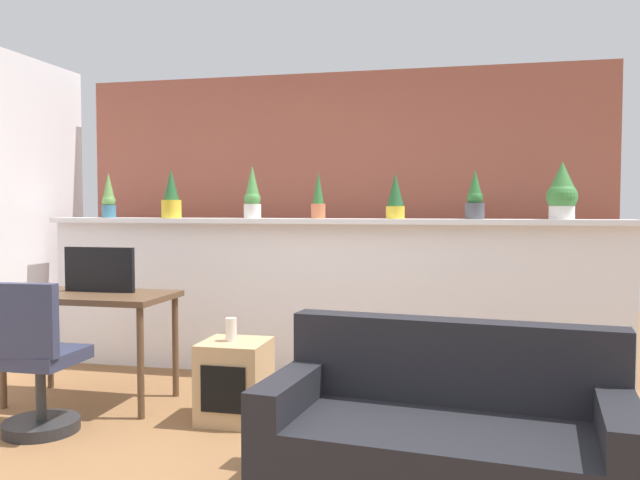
{
  "coord_description": "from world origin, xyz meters",
  "views": [
    {
      "loc": [
        1.09,
        -2.94,
        1.33
      ],
      "look_at": [
        0.12,
        1.38,
        1.11
      ],
      "focal_mm": 36.11,
      "sensor_mm": 36.0,
      "label": 1
    }
  ],
  "objects_px": {
    "potted_plant_4": "(395,197)",
    "couch": "(444,445)",
    "potted_plant_0": "(109,198)",
    "side_cube_shelf": "(234,381)",
    "office_chair": "(35,369)",
    "potted_plant_1": "(171,197)",
    "desk": "(91,306)",
    "potted_plant_3": "(318,198)",
    "potted_plant_5": "(475,198)",
    "potted_plant_6": "(562,192)",
    "tv_monitor": "(99,270)",
    "potted_plant_2": "(252,195)",
    "vase_on_shelf": "(231,329)"
  },
  "relations": [
    {
      "from": "potted_plant_4",
      "to": "potted_plant_6",
      "type": "distance_m",
      "value": 1.21
    },
    {
      "from": "potted_plant_0",
      "to": "potted_plant_2",
      "type": "relative_size",
      "value": 0.91
    },
    {
      "from": "potted_plant_1",
      "to": "tv_monitor",
      "type": "xyz_separation_m",
      "value": [
        -0.11,
        -0.9,
        -0.52
      ]
    },
    {
      "from": "side_cube_shelf",
      "to": "couch",
      "type": "height_order",
      "value": "couch"
    },
    {
      "from": "couch",
      "to": "side_cube_shelf",
      "type": "bearing_deg",
      "value": 145.34
    },
    {
      "from": "tv_monitor",
      "to": "office_chair",
      "type": "distance_m",
      "value": 0.89
    },
    {
      "from": "potted_plant_0",
      "to": "potted_plant_4",
      "type": "height_order",
      "value": "potted_plant_0"
    },
    {
      "from": "office_chair",
      "to": "couch",
      "type": "bearing_deg",
      "value": -9.82
    },
    {
      "from": "couch",
      "to": "potted_plant_3",
      "type": "bearing_deg",
      "value": 116.47
    },
    {
      "from": "vase_on_shelf",
      "to": "couch",
      "type": "xyz_separation_m",
      "value": [
        1.33,
        -0.91,
        -0.29
      ]
    },
    {
      "from": "potted_plant_6",
      "to": "tv_monitor",
      "type": "xyz_separation_m",
      "value": [
        -3.15,
        -0.95,
        -0.54
      ]
    },
    {
      "from": "potted_plant_5",
      "to": "vase_on_shelf",
      "type": "height_order",
      "value": "potted_plant_5"
    },
    {
      "from": "potted_plant_1",
      "to": "potted_plant_4",
      "type": "distance_m",
      "value": 1.83
    },
    {
      "from": "desk",
      "to": "couch",
      "type": "height_order",
      "value": "couch"
    },
    {
      "from": "potted_plant_4",
      "to": "tv_monitor",
      "type": "height_order",
      "value": "potted_plant_4"
    },
    {
      "from": "potted_plant_2",
      "to": "potted_plant_4",
      "type": "distance_m",
      "value": 1.13
    },
    {
      "from": "potted_plant_5",
      "to": "tv_monitor",
      "type": "height_order",
      "value": "potted_plant_5"
    },
    {
      "from": "potted_plant_5",
      "to": "potted_plant_6",
      "type": "xyz_separation_m",
      "value": [
        0.61,
        0.02,
        0.04
      ]
    },
    {
      "from": "couch",
      "to": "potted_plant_6",
      "type": "bearing_deg",
      "value": 69.83
    },
    {
      "from": "potted_plant_3",
      "to": "side_cube_shelf",
      "type": "height_order",
      "value": "potted_plant_3"
    },
    {
      "from": "potted_plant_1",
      "to": "couch",
      "type": "distance_m",
      "value": 3.25
    },
    {
      "from": "potted_plant_0",
      "to": "side_cube_shelf",
      "type": "distance_m",
      "value": 2.27
    },
    {
      "from": "potted_plant_2",
      "to": "potted_plant_4",
      "type": "relative_size",
      "value": 1.21
    },
    {
      "from": "potted_plant_0",
      "to": "potted_plant_1",
      "type": "xyz_separation_m",
      "value": [
        0.6,
        -0.05,
        0.01
      ]
    },
    {
      "from": "potted_plant_1",
      "to": "side_cube_shelf",
      "type": "relative_size",
      "value": 0.8
    },
    {
      "from": "tv_monitor",
      "to": "side_cube_shelf",
      "type": "bearing_deg",
      "value": -12.25
    },
    {
      "from": "potted_plant_1",
      "to": "vase_on_shelf",
      "type": "relative_size",
      "value": 2.75
    },
    {
      "from": "couch",
      "to": "potted_plant_0",
      "type": "bearing_deg",
      "value": 143.91
    },
    {
      "from": "tv_monitor",
      "to": "potted_plant_3",
      "type": "bearing_deg",
      "value": 35.84
    },
    {
      "from": "potted_plant_2",
      "to": "desk",
      "type": "bearing_deg",
      "value": -130.1
    },
    {
      "from": "potted_plant_3",
      "to": "potted_plant_6",
      "type": "height_order",
      "value": "potted_plant_6"
    },
    {
      "from": "potted_plant_6",
      "to": "desk",
      "type": "bearing_deg",
      "value": -161.99
    },
    {
      "from": "potted_plant_3",
      "to": "potted_plant_5",
      "type": "distance_m",
      "value": 1.2
    },
    {
      "from": "couch",
      "to": "potted_plant_2",
      "type": "bearing_deg",
      "value": 127.57
    },
    {
      "from": "potted_plant_0",
      "to": "potted_plant_1",
      "type": "bearing_deg",
      "value": -4.92
    },
    {
      "from": "potted_plant_4",
      "to": "potted_plant_5",
      "type": "xyz_separation_m",
      "value": [
        0.59,
        -0.02,
        -0.01
      ]
    },
    {
      "from": "potted_plant_0",
      "to": "potted_plant_3",
      "type": "height_order",
      "value": "potted_plant_0"
    },
    {
      "from": "potted_plant_2",
      "to": "potted_plant_5",
      "type": "height_order",
      "value": "potted_plant_2"
    },
    {
      "from": "potted_plant_0",
      "to": "potted_plant_5",
      "type": "height_order",
      "value": "potted_plant_0"
    },
    {
      "from": "potted_plant_5",
      "to": "vase_on_shelf",
      "type": "relative_size",
      "value": 2.52
    },
    {
      "from": "potted_plant_6",
      "to": "tv_monitor",
      "type": "bearing_deg",
      "value": -163.2
    },
    {
      "from": "potted_plant_0",
      "to": "vase_on_shelf",
      "type": "distance_m",
      "value": 2.11
    },
    {
      "from": "potted_plant_4",
      "to": "vase_on_shelf",
      "type": "height_order",
      "value": "potted_plant_4"
    },
    {
      "from": "potted_plant_3",
      "to": "office_chair",
      "type": "bearing_deg",
      "value": -127.82
    },
    {
      "from": "potted_plant_1",
      "to": "potted_plant_4",
      "type": "bearing_deg",
      "value": 1.53
    },
    {
      "from": "potted_plant_1",
      "to": "potted_plant_3",
      "type": "relative_size",
      "value": 1.09
    },
    {
      "from": "tv_monitor",
      "to": "potted_plant_2",
      "type": "bearing_deg",
      "value": 48.2
    },
    {
      "from": "side_cube_shelf",
      "to": "tv_monitor",
      "type": "bearing_deg",
      "value": 167.75
    },
    {
      "from": "office_chair",
      "to": "potted_plant_1",
      "type": "bearing_deg",
      "value": 86.73
    },
    {
      "from": "potted_plant_4",
      "to": "couch",
      "type": "bearing_deg",
      "value": -78.14
    }
  ]
}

